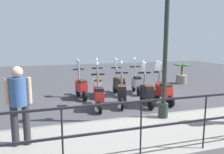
% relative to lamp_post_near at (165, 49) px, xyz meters
% --- Properties ---
extents(ground_plane, '(28.00, 28.00, 0.00)m').
position_rel_lamp_post_near_xyz_m(ground_plane, '(2.40, 0.16, -2.00)').
color(ground_plane, '#38383D').
extents(promenade_walkway, '(2.20, 20.00, 0.15)m').
position_rel_lamp_post_near_xyz_m(promenade_walkway, '(-0.75, 0.16, -1.93)').
color(promenade_walkway, gray).
rests_on(promenade_walkway, ground_plane).
extents(fence_railing, '(0.04, 16.03, 1.07)m').
position_rel_lamp_post_near_xyz_m(fence_railing, '(-1.80, 0.16, -1.10)').
color(fence_railing, black).
rests_on(fence_railing, promenade_walkway).
extents(lamp_post_near, '(0.26, 0.90, 4.19)m').
position_rel_lamp_post_near_xyz_m(lamp_post_near, '(0.00, 0.00, 0.00)').
color(lamp_post_near, '#232D28').
rests_on(lamp_post_near, promenade_walkway).
extents(pedestrian_distant, '(0.32, 0.49, 1.59)m').
position_rel_lamp_post_near_xyz_m(pedestrian_distant, '(-0.61, 3.56, -0.92)').
color(pedestrian_distant, '#28282D').
rests_on(pedestrian_distant, promenade_walkway).
extents(potted_palm, '(1.06, 0.66, 1.05)m').
position_rel_lamp_post_near_xyz_m(potted_palm, '(4.76, -3.87, -1.56)').
color(potted_palm, slate).
rests_on(potted_palm, ground_plane).
extents(scooter_near_0, '(1.23, 0.44, 1.54)m').
position_rel_lamp_post_near_xyz_m(scooter_near_0, '(1.59, -0.92, -1.52)').
color(scooter_near_0, black).
rests_on(scooter_near_0, ground_plane).
extents(scooter_near_1, '(1.23, 0.44, 1.54)m').
position_rel_lamp_post_near_xyz_m(scooter_near_1, '(1.52, -0.25, -1.52)').
color(scooter_near_1, black).
rests_on(scooter_near_1, ground_plane).
extents(scooter_near_2, '(1.20, 0.55, 1.54)m').
position_rel_lamp_post_near_xyz_m(scooter_near_2, '(1.74, 0.58, -1.52)').
color(scooter_near_2, black).
rests_on(scooter_near_2, ground_plane).
extents(scooter_near_3, '(1.23, 0.45, 1.54)m').
position_rel_lamp_post_near_xyz_m(scooter_near_3, '(1.64, 1.41, -1.52)').
color(scooter_near_3, black).
rests_on(scooter_near_3, ground_plane).
extents(scooter_far_0, '(1.23, 0.46, 1.54)m').
position_rel_lamp_post_near_xyz_m(scooter_far_0, '(3.36, -0.66, -1.52)').
color(scooter_far_0, black).
rests_on(scooter_far_0, ground_plane).
extents(scooter_far_1, '(1.23, 0.44, 1.54)m').
position_rel_lamp_post_near_xyz_m(scooter_far_1, '(3.25, 0.17, -1.52)').
color(scooter_far_1, black).
rests_on(scooter_far_1, ground_plane).
extents(scooter_far_2, '(1.23, 0.47, 1.54)m').
position_rel_lamp_post_near_xyz_m(scooter_far_2, '(3.33, 1.04, -1.52)').
color(scooter_far_2, black).
rests_on(scooter_far_2, ground_plane).
extents(scooter_far_3, '(1.23, 0.46, 1.54)m').
position_rel_lamp_post_near_xyz_m(scooter_far_3, '(3.19, 1.74, -1.52)').
color(scooter_far_3, black).
rests_on(scooter_far_3, ground_plane).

